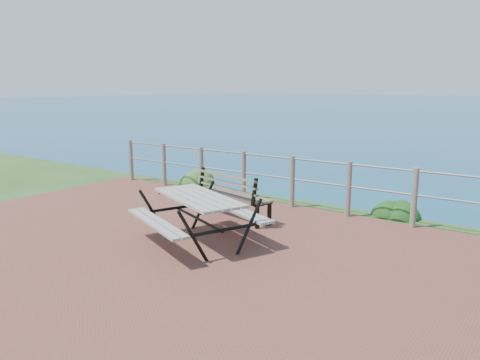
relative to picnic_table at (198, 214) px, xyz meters
The scene contains 6 objects.
ground 0.81m from the picnic_table, 84.93° to the right, with size 10.00×7.00×0.12m, color brown.
safety_railing 2.69m from the picnic_table, 88.76° to the left, with size 9.40×0.10×1.00m.
picnic_table is the anchor object (origin of this frame).
park_bench 1.45m from the picnic_table, 104.07° to the left, with size 1.57×0.70×0.86m.
shrub_lip_west 4.57m from the picnic_table, 129.97° to the left, with size 0.83×0.83×0.59m, color #2D5921.
shrub_lip_east 3.95m from the picnic_table, 60.49° to the left, with size 0.73×0.73×0.46m, color #133A12.
Camera 1 is at (4.35, -4.40, 2.32)m, focal length 35.00 mm.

